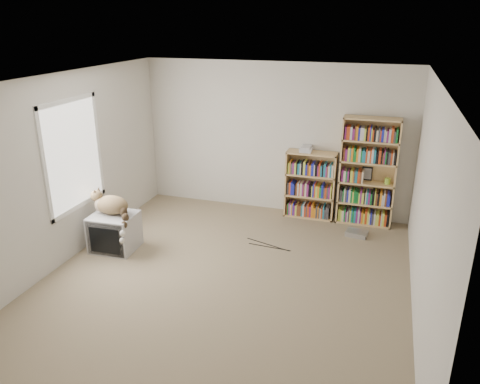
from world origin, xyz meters
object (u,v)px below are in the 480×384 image
(bookcase_tall, at_px, (367,174))
(dvd_player, at_px, (357,233))
(crt_tv, at_px, (115,232))
(cat, at_px, (113,209))
(bookcase_short, at_px, (310,187))

(bookcase_tall, height_order, dvd_player, bookcase_tall)
(dvd_player, bearing_deg, crt_tv, -147.10)
(cat, xyz_separation_m, dvd_player, (3.27, 1.49, -0.59))
(crt_tv, distance_m, cat, 0.36)
(cat, bearing_deg, bookcase_short, 40.01)
(bookcase_tall, height_order, bookcase_short, bookcase_tall)
(crt_tv, xyz_separation_m, bookcase_short, (2.46, 2.03, 0.25))
(cat, xyz_separation_m, bookcase_short, (2.44, 2.04, -0.11))
(dvd_player, bearing_deg, bookcase_tall, 92.68)
(bookcase_short, distance_m, dvd_player, 1.10)
(crt_tv, xyz_separation_m, cat, (0.02, -0.00, 0.36))
(crt_tv, distance_m, bookcase_short, 3.20)
(bookcase_tall, distance_m, bookcase_short, 0.94)
(crt_tv, relative_size, dvd_player, 2.00)
(cat, height_order, bookcase_tall, bookcase_tall)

